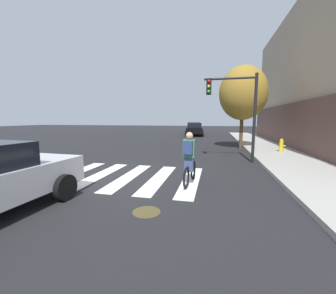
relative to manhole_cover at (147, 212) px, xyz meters
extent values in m
plane|color=black|center=(-1.97, 2.64, 0.00)|extent=(120.00, 120.00, 0.00)
cube|color=silver|center=(-3.83, 2.64, 0.00)|extent=(0.55, 3.67, 0.01)
cube|color=silver|center=(-2.69, 2.64, 0.00)|extent=(0.55, 3.67, 0.01)
cube|color=silver|center=(-1.56, 2.64, 0.00)|extent=(0.55, 3.67, 0.01)
cube|color=silver|center=(-0.43, 2.64, 0.00)|extent=(0.55, 3.67, 0.01)
cube|color=silver|center=(0.71, 2.64, 0.00)|extent=(0.55, 3.67, 0.01)
cylinder|color=#473D1E|center=(0.00, 0.00, 0.00)|extent=(0.64, 0.64, 0.01)
cylinder|color=black|center=(-4.21, 0.32, 0.34)|extent=(0.28, 0.69, 0.68)
cylinder|color=black|center=(-2.29, 0.21, 0.34)|extent=(0.28, 0.69, 0.68)
cube|color=black|center=(-1.06, 22.52, 0.71)|extent=(2.23, 4.87, 0.72)
cube|color=black|center=(-1.05, 22.37, 1.35)|extent=(1.85, 2.38, 0.57)
cylinder|color=black|center=(-2.15, 23.97, 0.35)|extent=(0.29, 0.72, 0.70)
cylinder|color=black|center=(-0.17, 24.11, 0.35)|extent=(0.29, 0.72, 0.70)
cylinder|color=black|center=(-1.95, 20.94, 0.35)|extent=(0.29, 0.72, 0.70)
cylinder|color=black|center=(0.03, 21.08, 0.35)|extent=(0.29, 0.72, 0.70)
cube|color=maroon|center=(-1.62, 27.23, 0.71)|extent=(2.29, 4.92, 0.73)
cube|color=black|center=(-1.61, 27.08, 1.36)|extent=(1.89, 2.42, 0.57)
cylinder|color=black|center=(-2.74, 28.68, 0.35)|extent=(0.30, 0.72, 0.71)
cylinder|color=black|center=(-0.74, 28.84, 0.35)|extent=(0.30, 0.72, 0.71)
cylinder|color=black|center=(-2.50, 25.63, 0.35)|extent=(0.30, 0.72, 0.71)
cylinder|color=black|center=(-0.50, 25.79, 0.35)|extent=(0.30, 0.72, 0.71)
torus|color=black|center=(0.66, 1.80, 0.33)|extent=(0.12, 0.66, 0.66)
torus|color=black|center=(0.76, 2.84, 0.33)|extent=(0.12, 0.66, 0.66)
cylinder|color=black|center=(0.71, 2.32, 0.61)|extent=(0.13, 0.89, 0.05)
cylinder|color=black|center=(0.70, 2.16, 0.68)|extent=(0.04, 0.04, 0.45)
cube|color=#384772|center=(0.70, 2.16, 0.73)|extent=(0.30, 0.23, 0.56)
cube|color=#3F724C|center=(0.70, 2.16, 1.18)|extent=(0.38, 0.27, 0.56)
sphere|color=tan|center=(0.70, 2.16, 1.58)|extent=(0.22, 0.22, 0.22)
cube|color=navy|center=(0.68, 1.98, 1.23)|extent=(0.29, 0.19, 0.40)
cylinder|color=black|center=(3.27, 6.33, 2.10)|extent=(0.14, 0.14, 4.20)
cylinder|color=black|center=(2.07, 6.33, 4.00)|extent=(2.40, 0.10, 0.10)
cube|color=black|center=(1.11, 6.33, 3.65)|extent=(0.24, 0.20, 0.76)
sphere|color=red|center=(1.11, 6.22, 3.89)|extent=(0.14, 0.14, 0.14)
sphere|color=gold|center=(1.11, 6.22, 3.65)|extent=(0.14, 0.14, 0.14)
sphere|color=green|center=(1.11, 6.22, 3.41)|extent=(0.14, 0.14, 0.14)
cylinder|color=gold|center=(5.37, 9.32, 0.47)|extent=(0.22, 0.22, 0.65)
sphere|color=gold|center=(5.37, 9.32, 0.84)|extent=(0.18, 0.18, 0.18)
cylinder|color=gold|center=(5.53, 9.32, 0.50)|extent=(0.12, 0.09, 0.09)
cylinder|color=#4C3823|center=(3.28, 11.23, 1.29)|extent=(0.24, 0.24, 2.59)
ellipsoid|color=olive|center=(3.28, 11.23, 3.87)|extent=(3.22, 3.22, 3.70)
camera|label=1|loc=(1.46, -4.27, 2.08)|focal=22.32mm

